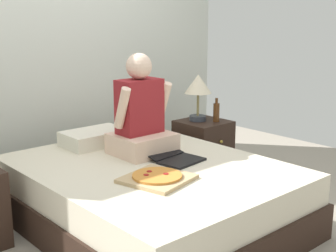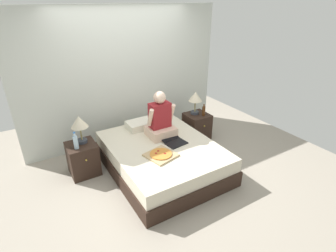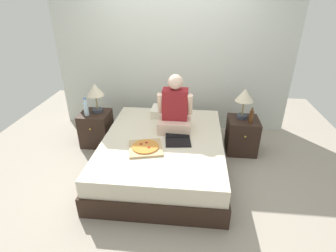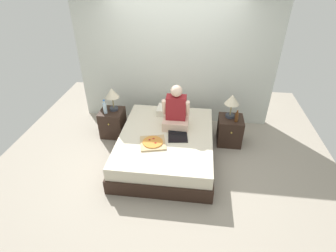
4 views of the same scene
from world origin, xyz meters
name	(u,v)px [view 4 (image 4 of 4)]	position (x,y,z in m)	size (l,w,h in m)	color
ground_plane	(166,156)	(0.00, 0.00, 0.00)	(5.90, 5.90, 0.00)	#9E9384
wall_back	(175,63)	(0.00, 1.37, 1.25)	(3.90, 0.12, 2.50)	silver
bed	(166,146)	(0.00, 0.00, 0.23)	(1.61, 2.02, 0.47)	black
nightstand_left	(113,123)	(-1.13, 0.57, 0.27)	(0.44, 0.47, 0.53)	black
lamp_on_left_nightstand	(112,94)	(-1.09, 0.62, 0.86)	(0.26, 0.26, 0.45)	#333842
water_bottle	(105,108)	(-1.21, 0.48, 0.64)	(0.07, 0.07, 0.28)	silver
nightstand_right	(230,130)	(1.13, 0.57, 0.27)	(0.44, 0.47, 0.53)	black
lamp_on_right_nightstand	(232,101)	(1.10, 0.62, 0.86)	(0.26, 0.26, 0.45)	#333842
beer_bottle	(237,117)	(1.20, 0.47, 0.63)	(0.06, 0.06, 0.23)	#512D14
pillow	(171,110)	(0.00, 0.73, 0.53)	(0.52, 0.34, 0.12)	silver
person_seated	(176,112)	(0.14, 0.28, 0.76)	(0.47, 0.40, 0.78)	beige
laptop	(178,135)	(0.20, -0.04, 0.49)	(0.37, 0.45, 0.07)	black
pizza_box	(153,143)	(-0.18, -0.28, 0.49)	(0.48, 0.48, 0.04)	tan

